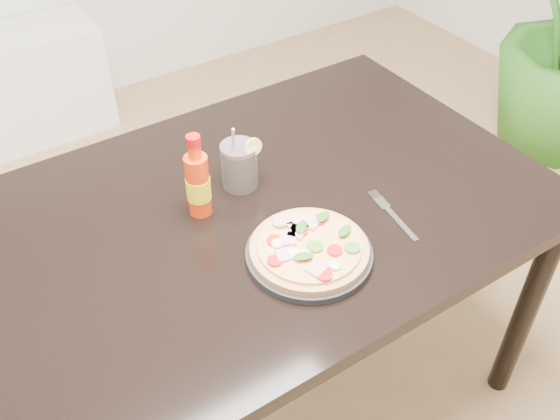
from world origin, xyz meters
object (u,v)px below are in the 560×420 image
dining_table (253,234)px  plate (309,254)px  hot_sauce_bottle (198,183)px  cola_cup (239,166)px  pizza (308,247)px  fork (391,213)px

dining_table → plate: plate is taller
dining_table → hot_sauce_bottle: size_ratio=6.70×
dining_table → cola_cup: bearing=75.5°
plate → hot_sauce_bottle: (-0.12, 0.26, 0.07)m
hot_sauce_bottle → cola_cup: 0.14m
pizza → fork: pizza is taller
pizza → hot_sauce_bottle: 0.29m
plate → pizza: pizza is taller
plate → cola_cup: 0.30m
dining_table → cola_cup: 0.17m
dining_table → plate: 0.22m
fork → plate: bearing=-169.9°
plate → hot_sauce_bottle: 0.29m
pizza → cola_cup: 0.29m
dining_table → fork: 0.33m
plate → hot_sauce_bottle: hot_sauce_bottle is taller
pizza → cola_cup: cola_cup is taller
plate → fork: 0.24m
pizza → fork: size_ratio=1.34×
plate → pizza: 0.02m
cola_cup → fork: 0.37m
pizza → fork: bearing=1.4°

